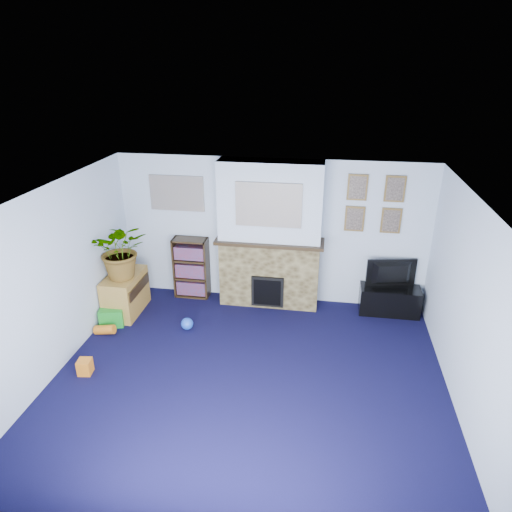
% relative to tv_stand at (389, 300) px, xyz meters
% --- Properties ---
extents(floor, '(5.00, 4.50, 0.01)m').
position_rel_tv_stand_xyz_m(floor, '(-1.95, -2.03, -0.23)').
color(floor, black).
rests_on(floor, ground).
extents(ceiling, '(5.00, 4.50, 0.01)m').
position_rel_tv_stand_xyz_m(ceiling, '(-1.95, -2.03, 2.17)').
color(ceiling, white).
rests_on(ceiling, wall_back).
extents(wall_back, '(5.00, 0.04, 2.40)m').
position_rel_tv_stand_xyz_m(wall_back, '(-1.95, 0.22, 0.97)').
color(wall_back, silver).
rests_on(wall_back, ground).
extents(wall_front, '(5.00, 0.04, 2.40)m').
position_rel_tv_stand_xyz_m(wall_front, '(-1.95, -4.28, 0.97)').
color(wall_front, silver).
rests_on(wall_front, ground).
extents(wall_left, '(0.04, 4.50, 2.40)m').
position_rel_tv_stand_xyz_m(wall_left, '(-4.45, -2.03, 0.97)').
color(wall_left, silver).
rests_on(wall_left, ground).
extents(wall_right, '(0.04, 4.50, 2.40)m').
position_rel_tv_stand_xyz_m(wall_right, '(0.55, -2.03, 0.97)').
color(wall_right, silver).
rests_on(wall_right, ground).
extents(chimney_breast, '(1.72, 0.50, 2.40)m').
position_rel_tv_stand_xyz_m(chimney_breast, '(-1.95, 0.02, 0.96)').
color(chimney_breast, brown).
rests_on(chimney_breast, ground).
extents(collage_main, '(1.00, 0.03, 0.68)m').
position_rel_tv_stand_xyz_m(collage_main, '(-1.95, -0.19, 1.55)').
color(collage_main, gray).
rests_on(collage_main, chimney_breast).
extents(collage_left, '(0.90, 0.03, 0.58)m').
position_rel_tv_stand_xyz_m(collage_left, '(-3.50, 0.21, 1.55)').
color(collage_left, gray).
rests_on(collage_left, wall_back).
extents(portrait_tl, '(0.30, 0.03, 0.40)m').
position_rel_tv_stand_xyz_m(portrait_tl, '(-0.65, 0.20, 1.77)').
color(portrait_tl, brown).
rests_on(portrait_tl, wall_back).
extents(portrait_tr, '(0.30, 0.03, 0.40)m').
position_rel_tv_stand_xyz_m(portrait_tr, '(-0.10, 0.20, 1.77)').
color(portrait_tr, brown).
rests_on(portrait_tr, wall_back).
extents(portrait_bl, '(0.30, 0.03, 0.40)m').
position_rel_tv_stand_xyz_m(portrait_bl, '(-0.65, 0.20, 1.27)').
color(portrait_bl, brown).
rests_on(portrait_bl, wall_back).
extents(portrait_br, '(0.30, 0.03, 0.40)m').
position_rel_tv_stand_xyz_m(portrait_br, '(-0.10, 0.20, 1.27)').
color(portrait_br, brown).
rests_on(portrait_br, wall_back).
extents(tv_stand, '(0.94, 0.40, 0.44)m').
position_rel_tv_stand_xyz_m(tv_stand, '(0.00, 0.00, 0.00)').
color(tv_stand, black).
rests_on(tv_stand, ground).
extents(television, '(0.79, 0.26, 0.45)m').
position_rel_tv_stand_xyz_m(television, '(0.00, 0.02, 0.45)').
color(television, black).
rests_on(television, tv_stand).
extents(bookshelf, '(0.58, 0.28, 1.05)m').
position_rel_tv_stand_xyz_m(bookshelf, '(-3.29, 0.08, 0.28)').
color(bookshelf, black).
rests_on(bookshelf, ground).
extents(sideboard, '(0.47, 0.85, 0.66)m').
position_rel_tv_stand_xyz_m(sideboard, '(-4.19, -0.62, 0.12)').
color(sideboard, olive).
rests_on(sideboard, ground).
extents(potted_plant, '(0.98, 0.91, 0.91)m').
position_rel_tv_stand_xyz_m(potted_plant, '(-4.14, -0.67, 0.89)').
color(potted_plant, '#26661E').
rests_on(potted_plant, sideboard).
extents(mantel_clock, '(0.11, 0.06, 0.15)m').
position_rel_tv_stand_xyz_m(mantel_clock, '(-2.06, -0.03, 1.00)').
color(mantel_clock, gold).
rests_on(mantel_clock, chimney_breast).
extents(mantel_candle, '(0.05, 0.05, 0.16)m').
position_rel_tv_stand_xyz_m(mantel_candle, '(-1.63, -0.03, 1.01)').
color(mantel_candle, '#B2BFC6').
rests_on(mantel_candle, chimney_breast).
extents(mantel_teddy, '(0.12, 0.12, 0.12)m').
position_rel_tv_stand_xyz_m(mantel_teddy, '(-2.54, -0.03, 0.99)').
color(mantel_teddy, gray).
rests_on(mantel_teddy, chimney_breast).
extents(mantel_can, '(0.06, 0.06, 0.13)m').
position_rel_tv_stand_xyz_m(mantel_can, '(-1.24, -0.03, 0.99)').
color(mantel_can, orange).
rests_on(mantel_can, chimney_breast).
extents(green_crate, '(0.41, 0.36, 0.28)m').
position_rel_tv_stand_xyz_m(green_crate, '(-4.25, -1.03, -0.09)').
color(green_crate, '#198C26').
rests_on(green_crate, ground).
extents(toy_ball, '(0.19, 0.19, 0.19)m').
position_rel_tv_stand_xyz_m(toy_ball, '(-3.07, -0.99, -0.14)').
color(toy_ball, blue).
rests_on(toy_ball, ground).
extents(toy_block, '(0.19, 0.19, 0.21)m').
position_rel_tv_stand_xyz_m(toy_block, '(-4.08, -2.22, -0.12)').
color(toy_block, orange).
rests_on(toy_block, ground).
extents(toy_tube, '(0.32, 0.14, 0.18)m').
position_rel_tv_stand_xyz_m(toy_tube, '(-4.25, -1.30, -0.16)').
color(toy_tube, orange).
rests_on(toy_tube, ground).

